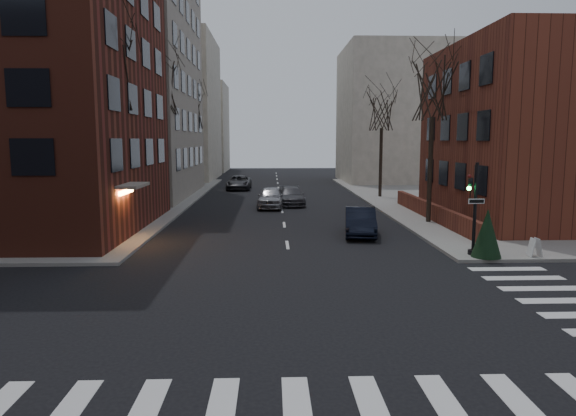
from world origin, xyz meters
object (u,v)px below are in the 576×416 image
(tree_right_b, at_px, (382,111))
(evergreen_shrub, at_px, (487,233))
(traffic_signal, at_px, (473,215))
(tree_left_c, at_px, (191,110))
(streetlamp_far, at_px, (201,148))
(car_lane_gray, at_px, (291,196))
(tree_left_b, at_px, (161,87))
(car_lane_far, at_px, (239,183))
(sandwich_board, at_px, (535,247))
(tree_right_a, at_px, (433,90))
(car_lane_silver, at_px, (271,197))
(tree_left_a, at_px, (110,72))
(parked_sedan, at_px, (360,222))
(streetlamp_near, at_px, (160,153))

(tree_right_b, bearing_deg, evergreen_shrub, -91.05)
(traffic_signal, bearing_deg, tree_left_c, 118.36)
(traffic_signal, distance_m, streetlamp_far, 36.81)
(tree_left_c, bearing_deg, car_lane_gray, -52.56)
(tree_left_b, bearing_deg, streetlamp_far, 87.85)
(traffic_signal, relative_size, car_lane_far, 0.77)
(sandwich_board, bearing_deg, tree_left_b, 138.06)
(car_lane_gray, relative_size, car_lane_far, 0.92)
(tree_right_b, xyz_separation_m, streetlamp_far, (-17.00, 10.00, -3.35))
(tree_right_a, bearing_deg, car_lane_silver, 140.74)
(tree_left_a, bearing_deg, parked_sedan, 2.02)
(tree_left_a, bearing_deg, traffic_signal, -16.65)
(tree_left_c, distance_m, car_lane_far, 8.69)
(tree_right_a, bearing_deg, tree_right_b, 90.00)
(sandwich_board, bearing_deg, traffic_signal, 170.50)
(car_lane_gray, bearing_deg, car_lane_far, 108.71)
(streetlamp_far, distance_m, car_lane_far, 5.70)
(tree_left_a, relative_size, tree_left_b, 0.95)
(traffic_signal, relative_size, sandwich_board, 4.99)
(parked_sedan, relative_size, car_lane_silver, 0.97)
(streetlamp_far, bearing_deg, car_lane_silver, -65.39)
(tree_right_a, bearing_deg, sandwich_board, -79.79)
(tree_left_c, distance_m, streetlamp_near, 18.40)
(tree_left_c, distance_m, tree_right_a, 28.17)
(tree_left_a, height_order, parked_sedan, tree_left_a)
(parked_sedan, bearing_deg, streetlamp_far, 121.68)
(car_lane_silver, relative_size, car_lane_gray, 0.98)
(sandwich_board, relative_size, evergreen_shrub, 0.39)
(tree_right_a, distance_m, car_lane_silver, 14.35)
(car_lane_gray, xyz_separation_m, evergreen_shrub, (7.57, -18.96, 0.49))
(tree_right_a, relative_size, car_lane_far, 1.87)
(tree_right_b, relative_size, parked_sedan, 2.02)
(tree_left_b, relative_size, sandwich_board, 13.47)
(tree_left_b, relative_size, car_lane_silver, 2.31)
(parked_sedan, distance_m, car_lane_gray, 13.40)
(streetlamp_far, relative_size, evergreen_shrub, 3.03)
(tree_left_b, bearing_deg, car_lane_silver, -1.11)
(traffic_signal, height_order, tree_left_b, tree_left_b)
(tree_left_a, height_order, car_lane_gray, tree_left_a)
(tree_right_b, relative_size, evergreen_shrub, 4.43)
(tree_right_b, bearing_deg, car_lane_far, 147.57)
(tree_right_a, distance_m, car_lane_far, 26.69)
(tree_left_a, relative_size, evergreen_shrub, 4.96)
(streetlamp_near, xyz_separation_m, sandwich_board, (18.70, -13.44, -3.69))
(streetlamp_far, height_order, sandwich_board, streetlamp_far)
(tree_left_c, bearing_deg, streetlamp_far, 73.30)
(sandwich_board, bearing_deg, tree_right_a, 100.37)
(tree_left_a, relative_size, sandwich_board, 12.80)
(streetlamp_near, distance_m, parked_sedan, 14.76)
(tree_left_b, bearing_deg, evergreen_shrub, -45.55)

